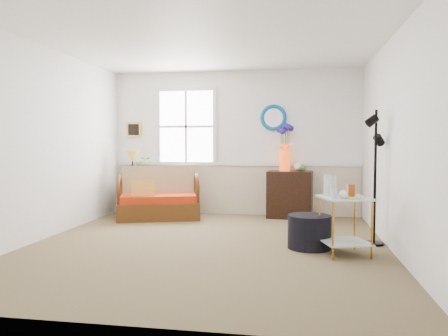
% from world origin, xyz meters
% --- Properties ---
extents(floor, '(4.50, 5.00, 0.01)m').
position_xyz_m(floor, '(0.00, 0.00, 0.00)').
color(floor, brown).
rests_on(floor, ground).
extents(ceiling, '(4.50, 5.00, 0.01)m').
position_xyz_m(ceiling, '(0.00, 0.00, 2.60)').
color(ceiling, white).
rests_on(ceiling, walls).
extents(walls, '(4.51, 5.01, 2.60)m').
position_xyz_m(walls, '(0.00, 0.00, 1.30)').
color(walls, white).
rests_on(walls, floor).
extents(wainscot, '(4.46, 0.02, 0.90)m').
position_xyz_m(wainscot, '(0.00, 2.48, 0.45)').
color(wainscot, '#C6B497').
rests_on(wainscot, walls).
extents(chair_rail, '(4.46, 0.04, 0.06)m').
position_xyz_m(chair_rail, '(0.00, 2.47, 0.92)').
color(chair_rail, white).
rests_on(chair_rail, walls).
extents(window, '(1.14, 0.06, 1.44)m').
position_xyz_m(window, '(-0.90, 2.47, 1.60)').
color(window, white).
rests_on(window, walls).
extents(picture, '(0.28, 0.03, 0.28)m').
position_xyz_m(picture, '(-1.92, 2.48, 1.55)').
color(picture, '#AA822A').
rests_on(picture, walls).
extents(mirror, '(0.47, 0.07, 0.47)m').
position_xyz_m(mirror, '(0.70, 2.48, 1.75)').
color(mirror, '#0072B1').
rests_on(mirror, walls).
extents(loveseat, '(1.53, 1.15, 0.89)m').
position_xyz_m(loveseat, '(-1.22, 1.80, 0.45)').
color(loveseat, '#482308').
rests_on(loveseat, floor).
extents(throw_pillow, '(0.40, 0.22, 0.39)m').
position_xyz_m(throw_pillow, '(-1.42, 1.60, 0.49)').
color(throw_pillow, '#D15908').
rests_on(throw_pillow, loveseat).
extents(lamp_stand, '(0.50, 0.50, 0.68)m').
position_xyz_m(lamp_stand, '(-1.81, 2.14, 0.34)').
color(lamp_stand, black).
rests_on(lamp_stand, floor).
extents(table_lamp, '(0.35, 0.35, 0.48)m').
position_xyz_m(table_lamp, '(-1.81, 2.10, 0.92)').
color(table_lamp, '#AC8022').
rests_on(table_lamp, lamp_stand).
extents(potted_plant, '(0.46, 0.47, 0.28)m').
position_xyz_m(potted_plant, '(-1.66, 2.18, 0.82)').
color(potted_plant, '#4F812F').
rests_on(potted_plant, lamp_stand).
extents(cabinet, '(0.80, 0.55, 0.81)m').
position_xyz_m(cabinet, '(1.00, 2.26, 0.41)').
color(cabinet, black).
rests_on(cabinet, floor).
extents(flower_vase, '(0.26, 0.26, 0.80)m').
position_xyz_m(flower_vase, '(0.91, 2.30, 1.21)').
color(flower_vase, '#F0490F').
rests_on(flower_vase, cabinet).
extents(side_table, '(0.66, 0.66, 0.68)m').
position_xyz_m(side_table, '(1.67, -0.20, 0.34)').
color(side_table, '#A2701E').
rests_on(side_table, floor).
extents(tabletop_items, '(0.56, 0.56, 0.25)m').
position_xyz_m(tabletop_items, '(1.63, -0.18, 0.80)').
color(tabletop_items, silver).
rests_on(tabletop_items, side_table).
extents(floor_lamp, '(0.33, 0.33, 1.72)m').
position_xyz_m(floor_lamp, '(2.10, 0.39, 0.86)').
color(floor_lamp, black).
rests_on(floor_lamp, floor).
extents(ottoman, '(0.67, 0.67, 0.41)m').
position_xyz_m(ottoman, '(1.28, 0.06, 0.21)').
color(ottoman, black).
rests_on(ottoman, floor).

